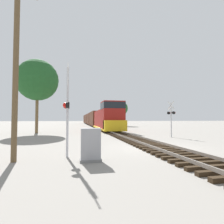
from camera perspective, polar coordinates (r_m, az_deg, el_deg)
ground_plane at (r=12.23m, az=14.19°, el=-11.30°), size 400.00×400.00×0.00m
rail_track_bed at (r=12.21m, az=14.19°, el=-10.67°), size 2.60×160.00×0.31m
freight_train at (r=58.74m, az=-6.46°, el=-2.30°), size 3.15×72.23×4.54m
crossing_signal_near at (r=9.19m, az=-14.45°, el=1.83°), size 0.36×1.01×4.76m
crossing_signal_far at (r=19.66m, az=18.79°, el=-0.99°), size 0.54×1.01×3.88m
relay_cabinet at (r=8.10m, az=-7.00°, el=-10.65°), size 0.97×0.58×1.50m
utility_pole at (r=9.31m, az=-28.91°, el=12.83°), size 1.80×0.24×8.25m
tree_far_right at (r=26.99m, az=-23.17°, el=9.51°), size 5.75×5.75×10.30m
tree_mid_background at (r=50.47m, az=2.80°, el=1.16°), size 4.21×4.21×7.22m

